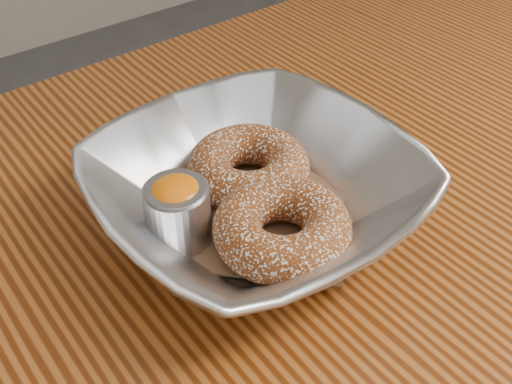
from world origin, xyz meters
TOP-DOWN VIEW (x-y plane):
  - table at (0.00, 0.00)m, footprint 1.20×0.80m
  - serving_bowl at (-0.01, 0.07)m, footprint 0.25×0.25m
  - parchment at (-0.01, 0.07)m, footprint 0.21×0.21m
  - donut_back at (0.01, 0.10)m, footprint 0.12×0.12m
  - donut_front at (-0.02, 0.03)m, footprint 0.12×0.12m
  - ramekin at (-0.08, 0.09)m, footprint 0.05×0.05m

SIDE VIEW (x-z plane):
  - table at x=0.00m, z-range 0.28..1.03m
  - parchment at x=-0.01m, z-range 0.76..0.76m
  - donut_back at x=0.01m, z-range 0.76..0.80m
  - donut_front at x=-0.02m, z-range 0.76..0.80m
  - serving_bowl at x=-0.01m, z-range 0.75..0.81m
  - ramekin at x=-0.08m, z-range 0.76..0.82m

